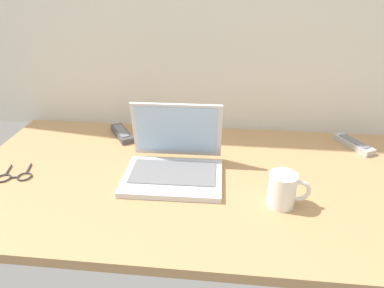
{
  "coord_description": "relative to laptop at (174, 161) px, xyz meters",
  "views": [
    {
      "loc": [
        0.04,
        -0.92,
        0.64
      ],
      "look_at": [
        -0.06,
        0.0,
        0.15
      ],
      "focal_mm": 32.04,
      "sensor_mm": 36.0,
      "label": 1
    }
  ],
  "objects": [
    {
      "name": "desk",
      "position": [
        0.12,
        -0.02,
        -0.06
      ],
      "size": [
        1.6,
        0.76,
        0.03
      ],
      "color": "tan",
      "rests_on": "ground"
    },
    {
      "name": "laptop",
      "position": [
        0.0,
        0.0,
        0.0
      ],
      "size": [
        0.31,
        0.26,
        0.22
      ],
      "color": "silver",
      "rests_on": "desk"
    },
    {
      "name": "coffee_mug",
      "position": [
        0.33,
        -0.13,
        0.01
      ],
      "size": [
        0.12,
        0.08,
        0.1
      ],
      "color": "white",
      "rests_on": "desk"
    },
    {
      "name": "remote_control_near",
      "position": [
        -0.25,
        0.25,
        -0.03
      ],
      "size": [
        0.13,
        0.16,
        0.02
      ],
      "color": "#4C4C51",
      "rests_on": "desk"
    },
    {
      "name": "remote_control_far",
      "position": [
        0.64,
        0.25,
        -0.03
      ],
      "size": [
        0.12,
        0.16,
        0.02
      ],
      "color": "#B7B7B7",
      "rests_on": "desk"
    },
    {
      "name": "eyeglasses",
      "position": [
        -0.51,
        -0.08,
        -0.04
      ],
      "size": [
        0.12,
        0.12,
        0.01
      ],
      "color": "#333338",
      "rests_on": "desk"
    }
  ]
}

